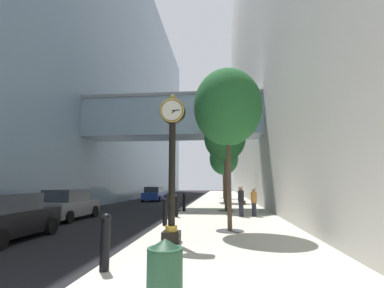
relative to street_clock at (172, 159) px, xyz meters
The scene contains 19 objects.
ground_plane 21.02m from the street_clock, 93.33° to the left, with size 110.00×110.00×0.00m, color black.
sidewalk_right 24.02m from the street_clock, 85.67° to the left, with size 6.02×80.00×0.14m, color beige.
building_block_left 30.70m from the street_clock, 120.20° to the left, with size 23.50×80.00×33.20m.
building_block_right 31.78m from the street_clock, 68.63° to the left, with size 9.00×80.00×43.40m.
street_clock is the anchor object (origin of this frame).
bollard_nearest 3.73m from the street_clock, 107.08° to the right, with size 0.22×0.22×1.20m.
bollard_third 4.20m from the street_clock, 104.47° to the left, with size 0.22×0.22×1.20m.
bollard_fourth 7.18m from the street_clock, 97.66° to the left, with size 0.22×0.22×1.20m.
bollard_fifth 10.34m from the street_clock, 95.19° to the left, with size 0.22×0.22×1.20m.
street_tree_near 3.84m from the street_clock, 51.19° to the left, with size 2.82×2.82×6.64m.
street_tree_mid_near 11.17m from the street_clock, 79.91° to the left, with size 2.95×2.95×6.82m.
street_tree_mid_far 19.27m from the street_clock, 84.29° to the left, with size 2.86×2.86×6.01m.
street_tree_far 27.63m from the street_clock, 86.02° to the left, with size 1.83×1.83×6.19m.
trash_bin 5.35m from the street_clock, 81.09° to the right, with size 0.53×0.53×1.05m.
pedestrian_walking 7.97m from the street_clock, 69.61° to the left, with size 0.52×0.50×1.72m.
pedestrian_by_clock 8.50m from the street_clock, 65.45° to the left, with size 0.44×0.44×1.59m.
car_black_near 6.32m from the street_clock, behind, with size 2.14×4.09×1.64m.
car_grey_mid 9.45m from the street_clock, 138.61° to the left, with size 2.00×4.39×1.66m.
car_blue_far 23.87m from the street_clock, 104.79° to the left, with size 2.15×4.39×1.63m.
Camera 1 is at (2.79, -2.82, 1.98)m, focal length 26.16 mm.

